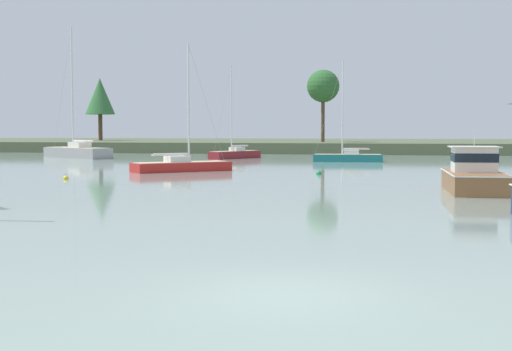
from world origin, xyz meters
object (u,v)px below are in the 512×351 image
object	(u,v)px
cruiser_wood	(472,181)
sailboat_grey	(77,155)
sailboat_teal	(348,160)
sailboat_maroon	(235,156)
mooring_buoy_yellow	(66,178)
mooring_buoy_green	(319,173)
sailboat_red	(182,168)

from	to	relation	value
cruiser_wood	sailboat_grey	size ratio (longest dim) A/B	0.52
sailboat_teal	sailboat_grey	distance (m)	29.96
sailboat_teal	sailboat_maroon	bearing A→B (deg)	156.37
sailboat_maroon	cruiser_wood	bearing A→B (deg)	-60.10
mooring_buoy_yellow	mooring_buoy_green	bearing A→B (deg)	26.98
sailboat_grey	mooring_buoy_yellow	xyz separation A→B (m)	(13.88, -30.71, -0.26)
sailboat_red	sailboat_maroon	size ratio (longest dim) A/B	0.93
sailboat_red	mooring_buoy_green	world-z (taller)	sailboat_red
sailboat_maroon	sailboat_grey	bearing A→B (deg)	-172.90
sailboat_red	sailboat_maroon	bearing A→B (deg)	93.17
sailboat_teal	sailboat_grey	bearing A→B (deg)	173.65
cruiser_wood	sailboat_grey	distance (m)	51.14
sailboat_grey	mooring_buoy_green	world-z (taller)	sailboat_grey
sailboat_red	mooring_buoy_yellow	bearing A→B (deg)	-116.86
mooring_buoy_yellow	cruiser_wood	bearing A→B (deg)	-7.94
sailboat_maroon	sailboat_grey	xyz separation A→B (m)	(-17.28, -2.15, 0.09)
sailboat_grey	mooring_buoy_yellow	distance (m)	33.70
cruiser_wood	mooring_buoy_green	bearing A→B (deg)	129.25
sailboat_teal	mooring_buoy_green	distance (m)	19.69
sailboat_red	mooring_buoy_yellow	world-z (taller)	sailboat_red
mooring_buoy_yellow	mooring_buoy_green	xyz separation A→B (m)	(15.17, 7.72, 0.01)
sailboat_red	mooring_buoy_green	bearing A→B (deg)	-8.58
cruiser_wood	sailboat_teal	bearing A→B (deg)	105.17
sailboat_teal	sailboat_grey	xyz separation A→B (m)	(-29.78, 3.31, 0.10)
cruiser_wood	sailboat_teal	world-z (taller)	sailboat_teal
sailboat_teal	mooring_buoy_green	bearing A→B (deg)	-92.12
mooring_buoy_green	cruiser_wood	bearing A→B (deg)	-50.75
cruiser_wood	sailboat_red	bearing A→B (deg)	147.00
cruiser_wood	mooring_buoy_yellow	distance (m)	24.48
cruiser_wood	sailboat_red	size ratio (longest dim) A/B	0.79
cruiser_wood	sailboat_grey	xyz separation A→B (m)	(-38.12, 34.09, -0.16)
cruiser_wood	sailboat_teal	xyz separation A→B (m)	(-8.35, 30.78, -0.27)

